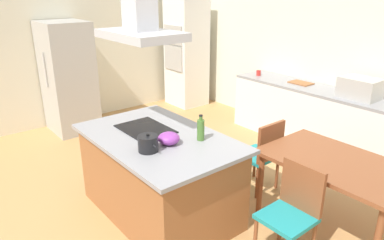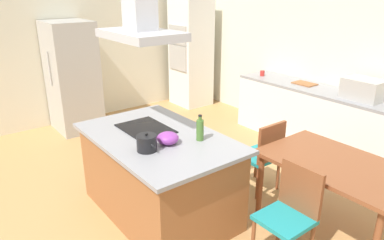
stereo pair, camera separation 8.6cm
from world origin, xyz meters
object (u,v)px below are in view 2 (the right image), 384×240
coffee_mug_red (262,73)px  refrigerator (73,77)px  olive_oil_bottle (200,130)px  mixing_bowl (168,138)px  wall_oven_stack (191,51)px  chair_at_left_end (264,152)px  countertop_microwave (364,89)px  dining_table (337,170)px  chair_facing_island (291,208)px  cooktop (145,129)px  tea_kettle (147,143)px  range_hood (140,12)px  cutting_board (305,84)px

coffee_mug_red → refrigerator: refrigerator is taller
olive_oil_bottle → coffee_mug_red: 2.94m
mixing_bowl → wall_oven_stack: size_ratio=0.10×
coffee_mug_red → chair_at_left_end: 2.26m
refrigerator → chair_at_left_end: size_ratio=2.04×
olive_oil_bottle → countertop_microwave: (0.27, 2.60, 0.03)m
coffee_mug_red → wall_oven_stack: (-1.77, -0.18, 0.16)m
countertop_microwave → chair_at_left_end: countertop_microwave is taller
mixing_bowl → refrigerator: size_ratio=0.12×
wall_oven_stack → dining_table: wall_oven_stack is taller
wall_oven_stack → refrigerator: (-0.08, -2.43, -0.19)m
mixing_bowl → dining_table: (1.08, 1.23, -0.29)m
dining_table → chair_facing_island: bearing=-90.0°
mixing_bowl → refrigerator: bearing=175.7°
cooktop → dining_table: 1.97m
olive_oil_bottle → chair_facing_island: olive_oil_bottle is taller
tea_kettle → wall_oven_stack: size_ratio=0.11×
mixing_bowl → refrigerator: (-3.20, 0.24, -0.05)m
cooktop → tea_kettle: bearing=-29.0°
countertop_microwave → dining_table: size_ratio=0.36×
cooktop → dining_table: size_ratio=0.43×
refrigerator → mixing_bowl: bearing=-4.3°
range_hood → wall_oven_stack: bearing=135.2°
coffee_mug_red → refrigerator: (-1.85, -2.61, -0.03)m
coffee_mug_red → chair_facing_island: coffee_mug_red is taller
olive_oil_bottle → dining_table: (0.96, 0.93, -0.34)m
olive_oil_bottle → chair_at_left_end: size_ratio=0.30×
wall_oven_stack → range_hood: range_hood is taller
tea_kettle → countertop_microwave: bearing=83.2°
chair_facing_island → range_hood: bearing=-160.6°
chair_at_left_end → countertop_microwave: bearing=82.4°
cooktop → olive_oil_bottle: 0.65m
refrigerator → olive_oil_bottle: bearing=1.1°
countertop_microwave → refrigerator: 4.47m
countertop_microwave → tea_kettle: bearing=-96.8°
coffee_mug_red → cutting_board: (0.78, 0.11, -0.04)m
chair_at_left_end → range_hood: range_hood is taller
olive_oil_bottle → refrigerator: refrigerator is taller
dining_table → mixing_bowl: bearing=-131.2°
countertop_microwave → chair_at_left_end: 1.77m
tea_kettle → chair_facing_island: size_ratio=0.27×
tea_kettle → olive_oil_bottle: olive_oil_bottle is taller
cooktop → dining_table: (1.54, 1.21, -0.24)m
wall_oven_stack → range_hood: (2.66, -2.65, 1.00)m
chair_at_left_end → range_hood: (-0.63, -1.21, 1.59)m
coffee_mug_red → wall_oven_stack: bearing=-174.3°
range_hood → cooktop: bearing=0.0°
olive_oil_bottle → cutting_board: size_ratio=0.77×
chair_at_left_end → coffee_mug_red: bearing=133.2°
countertop_microwave → cutting_board: 0.97m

